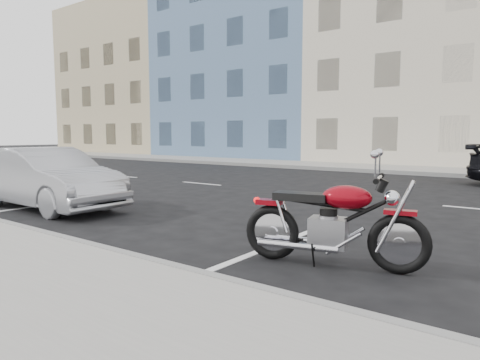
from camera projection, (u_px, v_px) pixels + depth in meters
name	position (u px, v px, depth m)	size (l,w,h in m)	color
ground	(389.00, 201.00, 10.24)	(120.00, 120.00, 0.00)	black
sidewalk_far	(341.00, 166.00, 20.13)	(80.00, 3.40, 0.15)	gray
curb_far	(325.00, 169.00, 18.78)	(80.00, 0.12, 0.16)	gray
bldg_far_west	(155.00, 84.00, 38.03)	(12.00, 12.00, 12.00)	tan
bldg_blue	(269.00, 66.00, 30.85)	(12.00, 12.00, 13.00)	slate
bldg_cream	(450.00, 59.00, 23.81)	(12.00, 12.00, 11.50)	beige
motorcycle	(402.00, 231.00, 4.82)	(2.18, 0.88, 1.11)	black
sedan_silver	(48.00, 178.00, 9.13)	(1.38, 3.96, 1.30)	#A3A5AB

